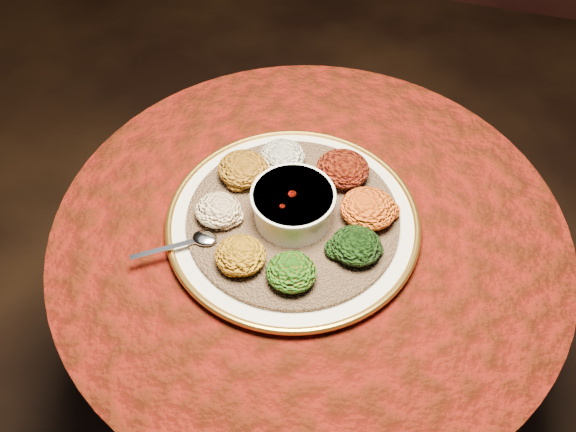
# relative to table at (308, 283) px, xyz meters

# --- Properties ---
(table) EXTENTS (0.96, 0.96, 0.73)m
(table) POSITION_rel_table_xyz_m (0.00, 0.00, 0.00)
(table) COLOR black
(table) RESTS_ON ground
(platter) EXTENTS (0.57, 0.57, 0.02)m
(platter) POSITION_rel_table_xyz_m (-0.03, 0.00, 0.19)
(platter) COLOR silver
(platter) RESTS_ON table
(injera) EXTENTS (0.41, 0.41, 0.01)m
(injera) POSITION_rel_table_xyz_m (-0.03, 0.00, 0.20)
(injera) COLOR #876143
(injera) RESTS_ON platter
(stew_bowl) EXTENTS (0.15, 0.15, 0.06)m
(stew_bowl) POSITION_rel_table_xyz_m (-0.03, 0.00, 0.24)
(stew_bowl) COLOR white
(stew_bowl) RESTS_ON injera
(spoon) EXTENTS (0.14, 0.10, 0.01)m
(spoon) POSITION_rel_table_xyz_m (-0.18, -0.10, 0.21)
(spoon) COLOR silver
(spoon) RESTS_ON injera
(portion_ayib) EXTENTS (0.09, 0.08, 0.04)m
(portion_ayib) POSITION_rel_table_xyz_m (-0.09, 0.12, 0.23)
(portion_ayib) COLOR silver
(portion_ayib) RESTS_ON injera
(portion_kitfo) EXTENTS (0.10, 0.10, 0.05)m
(portion_kitfo) POSITION_rel_table_xyz_m (0.03, 0.12, 0.23)
(portion_kitfo) COLOR black
(portion_kitfo) RESTS_ON injera
(portion_tikil) EXTENTS (0.10, 0.10, 0.05)m
(portion_tikil) POSITION_rel_table_xyz_m (0.10, 0.04, 0.23)
(portion_tikil) COLOR #B26C0E
(portion_tikil) RESTS_ON injera
(portion_gomen) EXTENTS (0.09, 0.08, 0.04)m
(portion_gomen) POSITION_rel_table_xyz_m (0.09, -0.05, 0.23)
(portion_gomen) COLOR black
(portion_gomen) RESTS_ON injera
(portion_mixveg) EXTENTS (0.09, 0.08, 0.04)m
(portion_mixveg) POSITION_rel_table_xyz_m (0.00, -0.13, 0.23)
(portion_mixveg) COLOR #AC280B
(portion_mixveg) RESTS_ON injera
(portion_kik) EXTENTS (0.09, 0.08, 0.04)m
(portion_kik) POSITION_rel_table_xyz_m (-0.09, -0.12, 0.23)
(portion_kik) COLOR #B97410
(portion_kik) RESTS_ON injera
(portion_timatim) EXTENTS (0.08, 0.08, 0.04)m
(portion_timatim) POSITION_rel_table_xyz_m (-0.16, -0.04, 0.23)
(portion_timatim) COLOR maroon
(portion_timatim) RESTS_ON injera
(portion_shiro) EXTENTS (0.10, 0.09, 0.05)m
(portion_shiro) POSITION_rel_table_xyz_m (-0.15, 0.07, 0.23)
(portion_shiro) COLOR #9F5613
(portion_shiro) RESTS_ON injera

